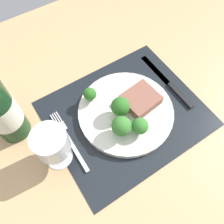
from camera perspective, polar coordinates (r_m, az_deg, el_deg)
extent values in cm
cube|color=tan|center=(65.46, 3.32, -1.04)|extent=(140.00, 110.00, 3.00)
cube|color=black|center=(64.01, 3.39, -0.35)|extent=(41.29, 35.04, 0.30)
cylinder|color=silver|center=(63.18, 3.44, 0.07)|extent=(26.10, 26.10, 1.60)
cube|color=#8C5647|center=(62.90, 7.15, 2.99)|extent=(9.94, 9.14, 2.82)
cylinder|color=#6B994C|center=(61.11, 1.90, 0.07)|extent=(1.73, 1.73, 1.88)
sphere|color=#2D6B23|center=(58.49, 1.98, 1.51)|extent=(4.89, 4.89, 4.89)
cylinder|color=#5B8942|center=(59.39, 6.72, -4.48)|extent=(1.50, 1.50, 1.28)
sphere|color=#387A2D|center=(57.19, 6.97, -3.46)|extent=(4.25, 4.25, 4.25)
cylinder|color=#5B8942|center=(58.63, 2.25, -4.78)|extent=(1.55, 1.55, 1.78)
sphere|color=#387A2D|center=(55.90, 2.36, -3.52)|extent=(4.98, 4.98, 4.98)
cylinder|color=#5B8942|center=(63.89, -5.37, 3.41)|extent=(1.36, 1.36, 1.27)
sphere|color=#2D6B23|center=(62.10, -5.53, 4.47)|extent=(3.57, 3.57, 3.57)
cube|color=silver|center=(59.79, -9.08, -9.37)|extent=(1.00, 13.00, 0.50)
cube|color=silver|center=(63.03, -12.46, -3.66)|extent=(2.40, 2.60, 0.40)
cube|color=silver|center=(64.50, -14.38, -1.94)|extent=(0.30, 3.60, 0.35)
cube|color=silver|center=(64.53, -13.91, -1.68)|extent=(0.30, 3.60, 0.35)
cube|color=silver|center=(64.55, -13.45, -1.43)|extent=(0.30, 3.60, 0.35)
cube|color=silver|center=(64.59, -12.98, -1.17)|extent=(0.30, 3.60, 0.35)
cube|color=black|center=(69.29, 16.64, 4.07)|extent=(1.40, 10.00, 0.80)
cube|color=silver|center=(73.58, 10.77, 10.36)|extent=(1.80, 13.00, 0.30)
cylinder|color=silver|center=(59.13, -25.84, -0.02)|extent=(8.09, 8.09, 7.52)
cylinder|color=silver|center=(60.39, -12.93, -10.70)|extent=(6.76, 6.76, 0.40)
cylinder|color=silver|center=(57.40, -13.58, -9.67)|extent=(0.80, 0.80, 6.08)
cylinder|color=silver|center=(51.82, -14.98, -7.39)|extent=(7.93, 7.93, 6.18)
cylinder|color=#560C19|center=(53.63, -14.49, -8.19)|extent=(6.97, 6.97, 2.18)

